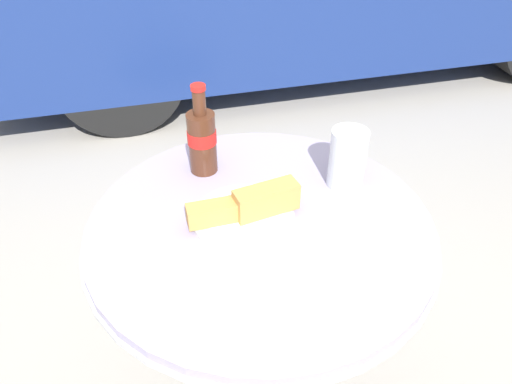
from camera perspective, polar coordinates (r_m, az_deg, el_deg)
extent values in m
cylinder|color=#B7B7BC|center=(1.28, 0.41, -16.46)|extent=(0.08, 0.08, 0.72)
cylinder|color=#B7B7BC|center=(1.01, 0.50, -4.53)|extent=(0.70, 0.70, 0.01)
cylinder|color=#9E93B2|center=(1.00, 0.50, -3.89)|extent=(0.69, 0.69, 0.02)
cylinder|color=#4C2819|center=(1.11, -6.16, 5.59)|extent=(0.06, 0.06, 0.14)
cylinder|color=red|center=(1.10, -6.22, 6.35)|extent=(0.06, 0.06, 0.03)
cylinder|color=#4C2819|center=(1.06, -6.52, 10.16)|extent=(0.03, 0.03, 0.06)
cylinder|color=red|center=(1.04, -6.65, 11.79)|extent=(0.03, 0.03, 0.01)
cylinder|color=black|center=(1.08, 10.32, 3.14)|extent=(0.07, 0.07, 0.10)
cylinder|color=silver|center=(1.07, 10.40, 3.78)|extent=(0.08, 0.08, 0.13)
cylinder|color=silver|center=(1.00, -1.45, -2.94)|extent=(0.20, 0.20, 0.01)
cube|color=white|center=(0.99, -1.46, -2.63)|extent=(0.19, 0.19, 0.00)
cube|color=#C68E47|center=(0.97, -3.84, -2.18)|extent=(0.14, 0.04, 0.04)
cube|color=#C68E47|center=(0.98, 1.19, -0.86)|extent=(0.14, 0.07, 0.06)
cylinder|color=black|center=(2.75, -15.48, 13.17)|extent=(0.67, 0.21, 0.67)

